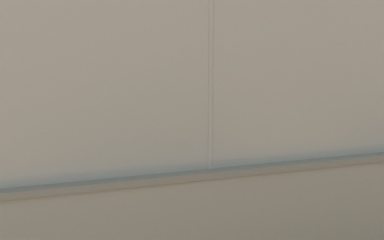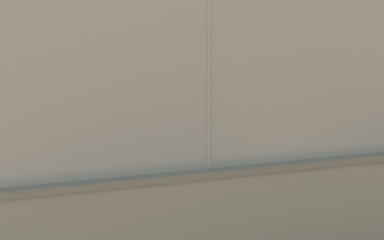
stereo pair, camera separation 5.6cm
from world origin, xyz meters
name	(u,v)px [view 1 (the left image)]	position (x,y,z in m)	size (l,w,h in m)	color
ground_plane	(44,128)	(0.00, 0.00, 0.00)	(260.00, 260.00, 0.00)	#A36B42
perimeter_wall	(330,218)	(-2.67, 11.82, 0.85)	(24.15, 0.62, 1.68)	gray
fence_panel_on_wall	(337,74)	(-2.67, 11.82, 2.74)	(23.73, 0.32, 2.11)	gray
player_baseline_waiting	(100,174)	(-0.17, 9.00, 0.93)	(1.22, 0.71, 1.58)	navy
player_foreground_swinging	(143,93)	(-3.27, -0.36, 0.91)	(0.70, 1.14, 1.54)	#B2B2B2
player_at_service_line	(191,120)	(-3.01, 5.30, 1.01)	(0.83, 1.13, 1.71)	navy
sports_ball	(165,189)	(-0.84, 10.41, 1.02)	(0.11, 0.11, 0.11)	#3399D8
courtside_bench	(302,196)	(-3.43, 9.81, 0.46)	(1.60, 0.40, 0.87)	#4C6B4C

